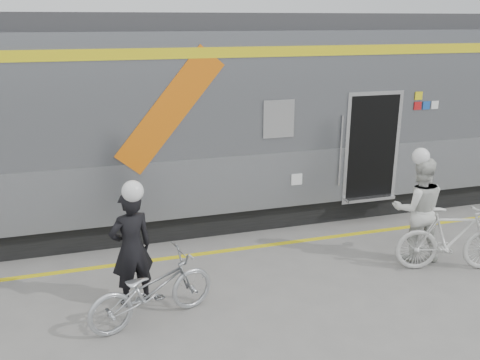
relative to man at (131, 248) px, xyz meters
name	(u,v)px	position (x,y,z in m)	size (l,w,h in m)	color
ground	(314,306)	(2.48, -0.86, -0.87)	(90.00, 90.00, 0.00)	slate
train	(244,116)	(2.72, 3.34, 1.19)	(24.00, 3.17, 4.10)	black
safety_strip	(264,246)	(2.48, 1.29, -0.86)	(24.00, 0.12, 0.01)	yellow
man	(131,248)	(0.00, 0.00, 0.00)	(0.63, 0.42, 1.74)	black
bicycle_left	(152,289)	(0.20, -0.55, -0.39)	(0.63, 1.82, 0.96)	#AFB2B7
woman	(418,209)	(4.82, 0.09, 0.04)	(0.88, 0.69, 1.81)	silver
bicycle_right	(452,239)	(5.12, -0.46, -0.32)	(0.52, 1.83, 1.10)	beige
helmet_man	(127,180)	(0.00, 0.00, 1.02)	(0.30, 0.30, 0.30)	white
helmet_woman	(425,149)	(4.82, 0.09, 1.09)	(0.29, 0.29, 0.29)	white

